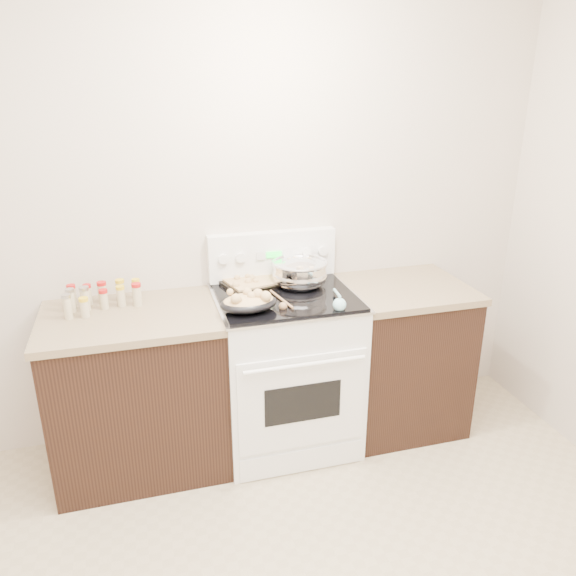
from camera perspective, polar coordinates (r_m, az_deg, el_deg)
name	(u,v)px	position (r m, az deg, el deg)	size (l,w,h in m)	color
room_shell	(301,228)	(1.47, 1.31, 6.10)	(4.10, 3.60, 2.75)	beige
counter_left	(139,391)	(3.22, -14.88, -10.05)	(0.93, 0.67, 0.92)	black
counter_right	(399,355)	(3.55, 11.22, -6.67)	(0.73, 0.67, 0.92)	black
kitchen_range	(285,367)	(3.30, -0.26, -7.99)	(0.78, 0.73, 1.22)	white
mixing_bowl	(300,273)	(3.21, 1.19, 1.50)	(0.34, 0.34, 0.19)	silver
roasting_pan	(249,302)	(2.88, -3.99, -1.40)	(0.32, 0.23, 0.12)	black
baking_sheet	(258,280)	(3.26, -3.08, 0.77)	(0.48, 0.39, 0.06)	black
wooden_spoon	(282,303)	(2.95, -0.57, -1.58)	(0.07, 0.28, 0.04)	#986C45
blue_ladle	(339,303)	(2.92, 5.21, -1.52)	(0.09, 0.25, 0.09)	#97D6E2
spice_jars	(100,297)	(3.13, -18.58, -0.84)	(0.39, 0.23, 0.13)	#BFB28C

